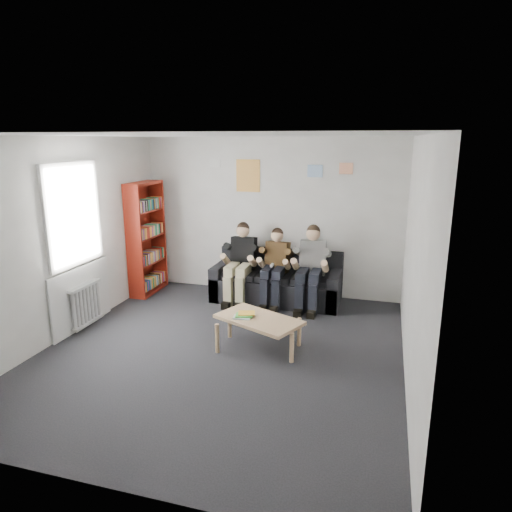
{
  "coord_description": "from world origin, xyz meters",
  "views": [
    {
      "loc": [
        1.91,
        -5.07,
        2.66
      ],
      "look_at": [
        0.08,
        1.3,
        0.96
      ],
      "focal_mm": 32.0,
      "sensor_mm": 36.0,
      "label": 1
    }
  ],
  "objects": [
    {
      "name": "room_shell",
      "position": [
        0.0,
        0.0,
        1.35
      ],
      "size": [
        5.0,
        5.0,
        5.0
      ],
      "color": "black",
      "rests_on": "ground"
    },
    {
      "name": "sofa",
      "position": [
        0.22,
        2.1,
        0.3
      ],
      "size": [
        2.12,
        0.87,
        0.82
      ],
      "color": "black",
      "rests_on": "ground"
    },
    {
      "name": "bookshelf",
      "position": [
        -2.08,
        1.89,
        0.98
      ],
      "size": [
        0.29,
        0.88,
        1.95
      ],
      "rotation": [
        0.0,
        0.0,
        0.02
      ],
      "color": "maroon",
      "rests_on": "ground"
    },
    {
      "name": "coffee_table",
      "position": [
        0.44,
        0.19,
        0.38
      ],
      "size": [
        1.08,
        0.59,
        0.43
      ],
      "rotation": [
        0.0,
        0.0,
        -0.42
      ],
      "color": "tan",
      "rests_on": "ground"
    },
    {
      "name": "game_cases",
      "position": [
        0.25,
        0.17,
        0.46
      ],
      "size": [
        0.26,
        0.23,
        0.05
      ],
      "rotation": [
        0.0,
        0.0,
        0.14
      ],
      "color": "silver",
      "rests_on": "coffee_table"
    },
    {
      "name": "person_left",
      "position": [
        -0.37,
        1.9,
        0.65
      ],
      "size": [
        0.41,
        0.87,
        1.32
      ],
      "rotation": [
        0.0,
        0.0,
        0.01
      ],
      "color": "black",
      "rests_on": "sofa"
    },
    {
      "name": "person_middle",
      "position": [
        0.22,
        1.9,
        0.63
      ],
      "size": [
        0.37,
        0.8,
        1.25
      ],
      "rotation": [
        0.0,
        0.0,
        -0.13
      ],
      "color": "brown",
      "rests_on": "sofa"
    },
    {
      "name": "person_right",
      "position": [
        0.82,
        1.9,
        0.66
      ],
      "size": [
        0.42,
        0.89,
        1.33
      ],
      "rotation": [
        0.0,
        0.0,
        0.08
      ],
      "color": "white",
      "rests_on": "sofa"
    },
    {
      "name": "radiator",
      "position": [
        -2.15,
        0.2,
        0.35
      ],
      "size": [
        0.1,
        0.64,
        0.6
      ],
      "color": "silver",
      "rests_on": "ground"
    },
    {
      "name": "window",
      "position": [
        -2.22,
        0.2,
        1.03
      ],
      "size": [
        0.05,
        1.3,
        2.36
      ],
      "color": "white",
      "rests_on": "room_shell"
    },
    {
      "name": "poster_large",
      "position": [
        -0.4,
        2.49,
        2.05
      ],
      "size": [
        0.42,
        0.01,
        0.55
      ],
      "primitive_type": "cube",
      "color": "gold",
      "rests_on": "room_shell"
    },
    {
      "name": "poster_blue",
      "position": [
        0.75,
        2.49,
        2.15
      ],
      "size": [
        0.25,
        0.01,
        0.2
      ],
      "primitive_type": "cube",
      "color": "#449BE8",
      "rests_on": "room_shell"
    },
    {
      "name": "poster_pink",
      "position": [
        1.25,
        2.49,
        2.2
      ],
      "size": [
        0.22,
        0.01,
        0.18
      ],
      "primitive_type": "cube",
      "color": "#D54293",
      "rests_on": "room_shell"
    },
    {
      "name": "poster_sign",
      "position": [
        -1.0,
        2.49,
        2.25
      ],
      "size": [
        0.2,
        0.01,
        0.14
      ],
      "primitive_type": "cube",
      "color": "white",
      "rests_on": "room_shell"
    }
  ]
}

